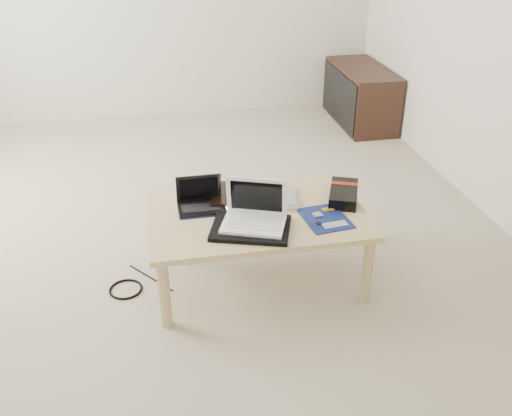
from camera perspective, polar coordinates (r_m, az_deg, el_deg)
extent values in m
plane|color=#B2A491|center=(3.68, -8.35, -1.07)|extent=(4.00, 4.00, 0.00)
cube|color=beige|center=(1.27, -6.40, 4.46)|extent=(4.00, 0.10, 2.60)
cube|color=tan|center=(2.90, 0.10, -0.75)|extent=(1.10, 0.70, 0.03)
cylinder|color=tan|center=(2.72, -9.15, -8.49)|extent=(0.06, 0.06, 0.37)
cylinder|color=tan|center=(2.90, 11.08, -6.12)|extent=(0.06, 0.06, 0.37)
cylinder|color=tan|center=(3.22, -9.72, -2.09)|extent=(0.06, 0.06, 0.37)
cylinder|color=tan|center=(3.37, 7.47, -0.42)|extent=(0.06, 0.06, 0.37)
cube|color=#321E14|center=(5.25, 10.43, 11.01)|extent=(0.40, 0.90, 0.50)
cube|color=black|center=(5.18, 8.33, 10.94)|extent=(0.02, 0.86, 0.44)
cube|color=black|center=(3.05, -1.68, 1.44)|extent=(0.34, 0.29, 0.03)
cube|color=black|center=(2.93, -5.53, -0.05)|extent=(0.23, 0.16, 0.01)
cube|color=black|center=(2.93, -5.53, 0.07)|extent=(0.19, 0.09, 0.00)
cube|color=black|center=(2.88, -5.40, -0.48)|extent=(0.05, 0.02, 0.00)
cube|color=black|center=(2.95, -5.75, 2.00)|extent=(0.23, 0.04, 0.16)
cube|color=black|center=(2.95, -5.74, 1.94)|extent=(0.20, 0.02, 0.12)
cube|color=#0D124A|center=(2.87, -5.34, -0.88)|extent=(0.23, 0.01, 0.01)
cube|color=black|center=(2.92, -1.06, -0.07)|extent=(0.25, 0.20, 0.01)
cube|color=white|center=(2.92, -1.07, 0.03)|extent=(0.20, 0.16, 0.00)
cube|color=#ADAEB2|center=(3.02, 3.55, 1.00)|extent=(0.10, 0.25, 0.02)
cube|color=gray|center=(3.02, 3.56, 1.19)|extent=(0.08, 0.21, 0.00)
cube|color=black|center=(2.75, -0.53, -2.02)|extent=(0.44, 0.37, 0.02)
cube|color=white|center=(2.74, -0.26, -1.64)|extent=(0.35, 0.30, 0.01)
cube|color=silver|center=(2.73, -0.28, -1.53)|extent=(0.27, 0.19, 0.00)
cube|color=white|center=(2.67, -0.55, -2.33)|extent=(0.07, 0.05, 0.00)
cube|color=white|center=(2.77, 0.05, 1.22)|extent=(0.29, 0.14, 0.20)
cube|color=black|center=(2.76, 0.04, 1.16)|extent=(0.24, 0.11, 0.16)
cube|color=#0B144A|center=(2.86, 6.93, -1.02)|extent=(0.24, 0.29, 0.01)
cube|color=#ADAEB2|center=(2.88, 6.17, -0.67)|extent=(0.05, 0.05, 0.01)
cube|color=orange|center=(2.95, 7.40, 0.00)|extent=(0.09, 0.02, 0.01)
cube|color=orange|center=(2.93, 7.53, -0.14)|extent=(0.09, 0.02, 0.01)
cube|color=silver|center=(2.82, 7.77, -1.47)|extent=(0.12, 0.02, 0.01)
cube|color=silver|center=(2.81, 7.93, -1.64)|extent=(0.12, 0.02, 0.01)
cube|color=silver|center=(2.79, 8.08, -1.82)|extent=(0.12, 0.02, 0.01)
cube|color=black|center=(2.81, 6.32, -1.53)|extent=(0.02, 0.02, 0.01)
cube|color=black|center=(3.05, 8.76, 1.42)|extent=(0.24, 0.31, 0.06)
cube|color=maroon|center=(3.09, 8.85, 2.44)|extent=(0.14, 0.08, 0.00)
torus|color=black|center=(2.80, -2.23, -1.52)|extent=(0.12, 0.12, 0.01)
torus|color=black|center=(3.09, -12.90, -7.92)|extent=(0.21, 0.21, 0.01)
cylinder|color=black|center=(3.15, -10.49, -6.87)|extent=(0.22, 0.28, 0.01)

